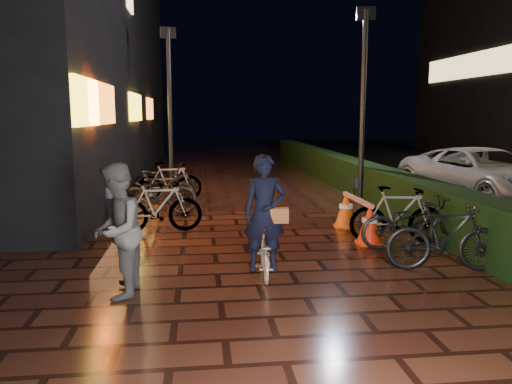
{
  "coord_description": "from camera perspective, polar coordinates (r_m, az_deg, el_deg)",
  "views": [
    {
      "loc": [
        -1.35,
        -8.32,
        2.37
      ],
      "look_at": [
        -0.43,
        -0.23,
        1.1
      ],
      "focal_mm": 35.0,
      "sensor_mm": 36.0,
      "label": 1
    }
  ],
  "objects": [
    {
      "name": "ground",
      "position": [
        8.75,
        2.64,
        -6.85
      ],
      "size": [
        80.0,
        80.0,
        0.0
      ],
      "primitive_type": "plane",
      "color": "#381911",
      "rests_on": "ground"
    },
    {
      "name": "hedge",
      "position": [
        17.07,
        9.36,
        2.47
      ],
      "size": [
        0.7,
        20.0,
        1.0
      ],
      "primitive_type": "cube",
      "color": "black",
      "rests_on": "ground"
    },
    {
      "name": "bystander_person",
      "position": [
        6.71,
        -15.68,
        -4.28
      ],
      "size": [
        0.73,
        0.9,
        1.76
      ],
      "primitive_type": "imported",
      "rotation": [
        0.0,
        0.0,
        -1.65
      ],
      "color": "#58585A",
      "rests_on": "ground"
    },
    {
      "name": "van",
      "position": [
        15.03,
        24.56,
        1.82
      ],
      "size": [
        3.25,
        5.57,
        1.46
      ],
      "primitive_type": "imported",
      "rotation": [
        0.0,
        0.0,
        0.17
      ],
      "color": "silver",
      "rests_on": "ground"
    },
    {
      "name": "lamp_post_hedge",
      "position": [
        13.43,
        12.15,
        10.44
      ],
      "size": [
        0.48,
        0.15,
        5.06
      ],
      "color": "black",
      "rests_on": "ground"
    },
    {
      "name": "lamp_post_sf",
      "position": [
        15.87,
        -9.82,
        10.08
      ],
      "size": [
        0.48,
        0.18,
        4.98
      ],
      "color": "black",
      "rests_on": "ground"
    },
    {
      "name": "cyclist",
      "position": [
        7.3,
        0.97,
        -4.59
      ],
      "size": [
        0.67,
        1.29,
        1.81
      ],
      "color": "white",
      "rests_on": "ground"
    },
    {
      "name": "traffic_barrier",
      "position": [
        10.07,
        11.45,
        -2.73
      ],
      "size": [
        0.51,
        1.87,
        0.75
      ],
      "color": "#FA2A0D",
      "rests_on": "ground"
    },
    {
      "name": "cart_assembly",
      "position": [
        13.88,
        12.22,
        0.81
      ],
      "size": [
        0.61,
        0.65,
        0.92
      ],
      "color": "black",
      "rests_on": "ground"
    },
    {
      "name": "parked_bikes_storefront",
      "position": [
        12.99,
        -10.64,
        0.48
      ],
      "size": [
        2.06,
        5.49,
        1.06
      ],
      "color": "black",
      "rests_on": "ground"
    },
    {
      "name": "parked_bikes_hedge",
      "position": [
        8.99,
        17.89,
        -3.51
      ],
      "size": [
        1.93,
        2.49,
        1.06
      ],
      "color": "black",
      "rests_on": "ground"
    }
  ]
}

